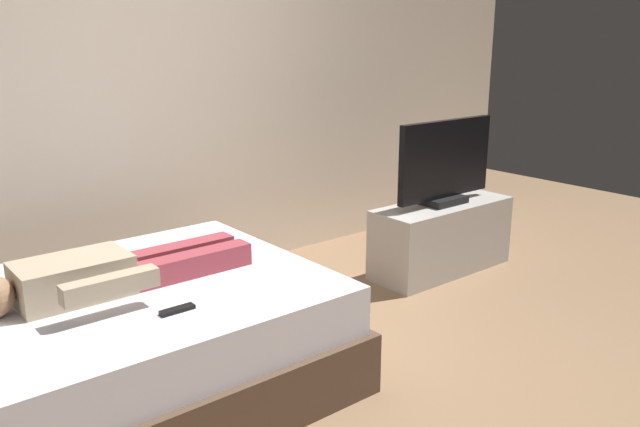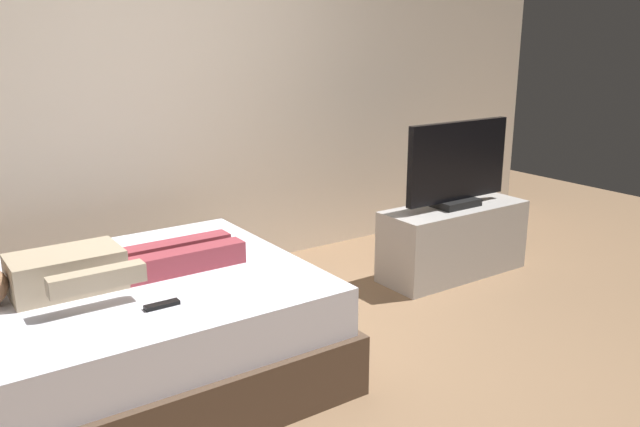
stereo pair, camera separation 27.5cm
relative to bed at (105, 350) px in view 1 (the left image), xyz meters
name	(u,v)px [view 1 (the left image)]	position (x,y,z in m)	size (l,w,h in m)	color
ground_plane	(317,392)	(0.80, -0.55, -0.26)	(10.00, 10.00, 0.00)	#8C6B4C
back_wall	(192,73)	(1.20, 1.28, 1.14)	(6.40, 0.10, 2.80)	beige
bed	(105,350)	(0.00, 0.00, 0.00)	(2.08, 1.48, 0.54)	brown
person	(103,275)	(0.03, 0.01, 0.36)	(1.26, 0.46, 0.18)	tan
remote	(177,310)	(0.18, -0.39, 0.29)	(0.15, 0.04, 0.02)	black
tv_stand	(441,237)	(2.54, 0.18, -0.01)	(1.10, 0.40, 0.50)	#B7B2AD
tv	(445,164)	(2.54, 0.18, 0.52)	(0.88, 0.20, 0.59)	black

